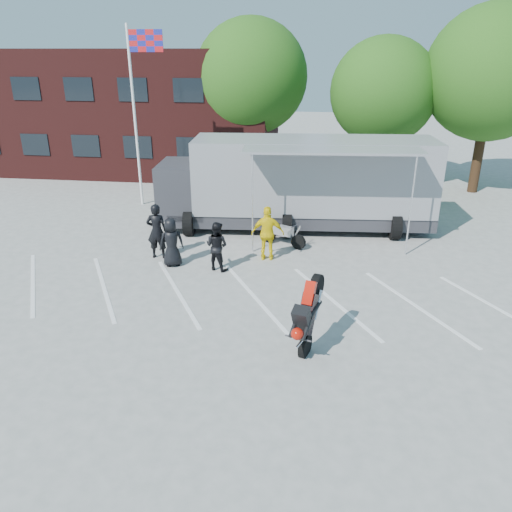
% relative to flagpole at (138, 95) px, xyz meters
% --- Properties ---
extents(ground, '(100.00, 100.00, 0.00)m').
position_rel_flagpole_xyz_m(ground, '(6.24, -10.00, -5.05)').
color(ground, '#AAA9A4').
rests_on(ground, ground).
extents(parking_bay_lines, '(18.09, 13.33, 0.01)m').
position_rel_flagpole_xyz_m(parking_bay_lines, '(6.24, -9.00, -5.05)').
color(parking_bay_lines, white).
rests_on(parking_bay_lines, ground).
extents(office_building, '(18.00, 8.00, 7.00)m').
position_rel_flagpole_xyz_m(office_building, '(-3.76, 8.00, -1.55)').
color(office_building, '#441716').
rests_on(office_building, ground).
extents(flagpole, '(1.61, 0.12, 8.00)m').
position_rel_flagpole_xyz_m(flagpole, '(0.00, 0.00, 0.00)').
color(flagpole, white).
rests_on(flagpole, ground).
extents(tree_left, '(6.12, 6.12, 8.64)m').
position_rel_flagpole_xyz_m(tree_left, '(4.24, 6.00, 0.51)').
color(tree_left, '#382314').
rests_on(tree_left, ground).
extents(tree_mid, '(5.44, 5.44, 7.68)m').
position_rel_flagpole_xyz_m(tree_mid, '(11.24, 5.00, -0.11)').
color(tree_mid, '#382314').
rests_on(tree_mid, ground).
extents(tree_right, '(6.46, 6.46, 9.12)m').
position_rel_flagpole_xyz_m(tree_right, '(16.24, 4.50, 0.82)').
color(tree_right, '#382314').
rests_on(tree_right, ground).
extents(transporter_truck, '(12.06, 6.50, 3.71)m').
position_rel_flagpole_xyz_m(transporter_truck, '(7.49, -2.53, -5.05)').
color(transporter_truck, gray).
rests_on(transporter_truck, ground).
extents(parked_motorcycle, '(2.02, 1.45, 1.02)m').
position_rel_flagpole_xyz_m(parked_motorcycle, '(6.98, -4.65, -5.05)').
color(parked_motorcycle, '#B2B2B6').
rests_on(parked_motorcycle, ground).
extents(stunt_bike_rider, '(1.33, 1.94, 2.09)m').
position_rel_flagpole_xyz_m(stunt_bike_rider, '(8.30, -11.34, -5.05)').
color(stunt_bike_rider, black).
rests_on(stunt_bike_rider, ground).
extents(spectator_leather_a, '(0.98, 0.83, 1.71)m').
position_rel_flagpole_xyz_m(spectator_leather_a, '(3.33, -7.04, -4.20)').
color(spectator_leather_a, black).
rests_on(spectator_leather_a, ground).
extents(spectator_leather_b, '(0.76, 0.52, 2.00)m').
position_rel_flagpole_xyz_m(spectator_leather_b, '(2.62, -6.40, -4.05)').
color(spectator_leather_b, black).
rests_on(spectator_leather_b, ground).
extents(spectator_leather_c, '(0.99, 0.88, 1.69)m').
position_rel_flagpole_xyz_m(spectator_leather_c, '(4.94, -7.15, -4.21)').
color(spectator_leather_c, black).
rests_on(spectator_leather_c, ground).
extents(spectator_hivis, '(1.18, 0.56, 1.96)m').
position_rel_flagpole_xyz_m(spectator_hivis, '(6.54, -6.07, -4.07)').
color(spectator_hivis, yellow).
rests_on(spectator_hivis, ground).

